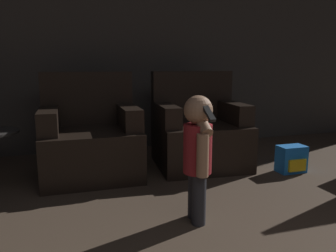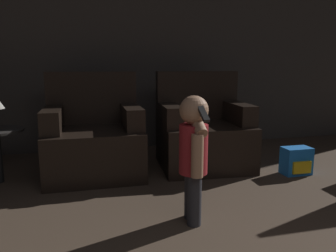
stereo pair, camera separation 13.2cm
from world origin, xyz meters
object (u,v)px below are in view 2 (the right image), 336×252
at_px(armchair_left, 94,139).
at_px(toy_backpack, 296,161).
at_px(person_toddler, 194,149).
at_px(armchair_right, 202,133).

relative_size(armchair_left, toy_backpack, 3.62).
xyz_separation_m(person_toddler, toy_backpack, (1.25, 0.67, -0.36)).
bearing_deg(armchair_right, armchair_left, -176.09).
xyz_separation_m(armchair_left, person_toddler, (0.59, -1.18, 0.16)).
height_order(armchair_right, toy_backpack, armchair_right).
xyz_separation_m(armchair_right, person_toddler, (-0.49, -1.17, 0.16)).
distance_m(armchair_right, person_toddler, 1.28).
height_order(armchair_left, person_toddler, armchair_left).
relative_size(armchair_right, toy_backpack, 3.62).
bearing_deg(toy_backpack, person_toddler, -151.65).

